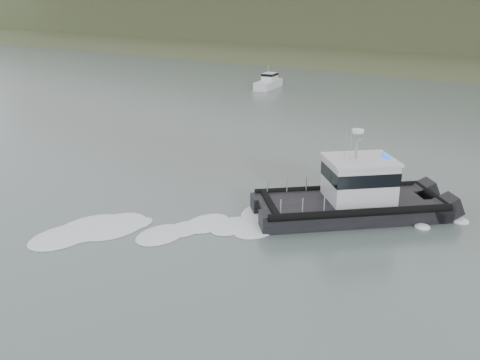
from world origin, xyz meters
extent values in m
plane|color=#4D5B57|center=(0.00, 0.00, 0.00)|extent=(400.00, 400.00, 0.00)
cube|color=black|center=(4.02, 12.79, 0.43)|extent=(9.06, 8.84, 1.24)
cube|color=black|center=(5.96, 10.79, 0.43)|extent=(9.06, 8.84, 1.24)
cube|color=black|center=(4.62, 11.43, 0.93)|extent=(9.89, 9.76, 0.26)
cube|color=silver|center=(5.36, 12.15, 2.23)|extent=(4.81, 4.80, 2.37)
cube|color=black|center=(5.36, 12.15, 2.66)|extent=(4.90, 4.88, 0.77)
cube|color=silver|center=(5.36, 12.15, 3.50)|extent=(5.10, 5.09, 0.16)
cylinder|color=#9A9DA2|center=(5.14, 11.93, 4.34)|extent=(0.16, 0.16, 1.85)
cylinder|color=white|center=(5.14, 11.93, 5.22)|extent=(0.72, 0.72, 0.19)
cube|color=silver|center=(-24.57, 49.11, 0.52)|extent=(3.15, 6.48, 1.24)
cube|color=silver|center=(-24.67, 49.62, 1.55)|extent=(2.08, 2.74, 1.24)
cube|color=black|center=(-24.67, 49.62, 1.97)|extent=(2.14, 2.80, 0.36)
cylinder|color=#9A9DA2|center=(-24.57, 49.11, 2.69)|extent=(0.08, 0.08, 1.24)
camera|label=1|loc=(16.91, -16.25, 12.45)|focal=40.00mm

